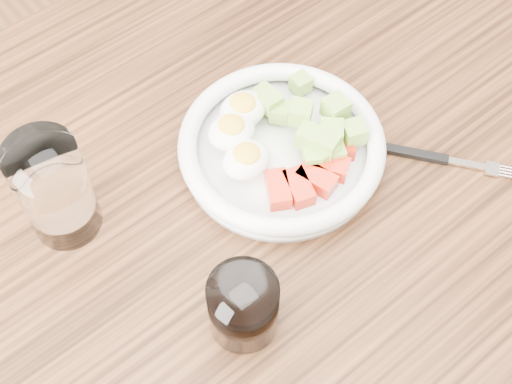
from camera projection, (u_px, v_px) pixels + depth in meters
The scene contains 5 objects.
dining_table at pixel (267, 246), 0.92m from camera, with size 1.50×0.90×0.77m.
bowl at pixel (280, 145), 0.85m from camera, with size 0.25×0.25×0.06m.
fork at pixel (433, 157), 0.86m from camera, with size 0.12×0.15×0.01m.
water_glass at pixel (54, 189), 0.76m from camera, with size 0.08×0.08×0.14m, color white.
coffee_glass at pixel (243, 307), 0.72m from camera, with size 0.07×0.07×0.08m.
Camera 1 is at (-0.28, -0.32, 1.49)m, focal length 50.00 mm.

